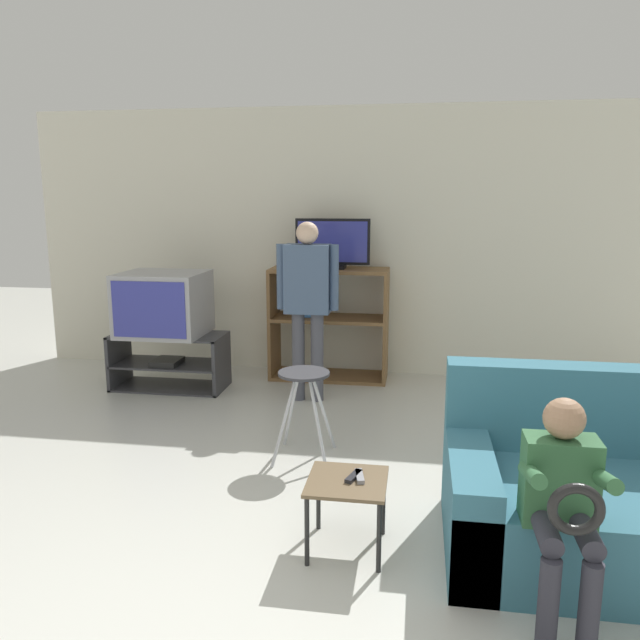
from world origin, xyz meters
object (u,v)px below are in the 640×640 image
object	(u,v)px
television_main	(164,304)
television_flat	(333,245)
person_seated_child	(563,497)
remote_control_black	(354,476)
tv_stand	(170,362)
person_standing_adult	(308,294)
remote_control_white	(360,476)
snack_table	(347,489)
couch	(606,500)
folding_stool	(304,388)
media_shelf	(329,323)

from	to	relation	value
television_main	television_flat	world-z (taller)	television_flat
television_flat	person_seated_child	xyz separation A→B (m)	(1.42, -3.39, -0.74)
television_main	remote_control_black	xyz separation A→B (m)	(1.99, -2.40, -0.41)
person_seated_child	remote_control_black	bearing A→B (deg)	154.73
tv_stand	remote_control_black	xyz separation A→B (m)	(1.97, -2.41, 0.14)
person_standing_adult	remote_control_black	bearing A→B (deg)	-74.25
remote_control_white	snack_table	bearing A→B (deg)	-164.87
snack_table	person_seated_child	size ratio (longest dim) A/B	0.41
couch	snack_table	bearing A→B (deg)	-172.39
television_flat	remote_control_black	xyz separation A→B (m)	(0.52, -2.97, -0.91)
snack_table	person_standing_adult	world-z (taller)	person_standing_adult
remote_control_white	person_seated_child	size ratio (longest dim) A/B	0.15
tv_stand	remote_control_black	bearing A→B (deg)	-50.76
person_standing_adult	couch	bearing A→B (deg)	-48.41
tv_stand	couch	distance (m)	3.92
snack_table	remote_control_black	world-z (taller)	remote_control_black
couch	remote_control_white	bearing A→B (deg)	-173.38
television_flat	television_main	bearing A→B (deg)	-159.10
remote_control_white	remote_control_black	bearing A→B (deg)	-179.94
television_main	folding_stool	distance (m)	2.07
television_main	remote_control_white	distance (m)	3.16
television_main	folding_stool	world-z (taller)	television_main
television_flat	remote_control_white	bearing A→B (deg)	-79.45
television_main	remote_control_white	world-z (taller)	television_main
folding_stool	remote_control_white	world-z (taller)	folding_stool
media_shelf	television_flat	distance (m)	0.75
couch	person_seated_child	size ratio (longest dim) A/B	1.64
folding_stool	snack_table	xyz separation A→B (m)	(0.42, -1.08, -0.17)
media_shelf	snack_table	distance (m)	3.04
television_main	media_shelf	bearing A→B (deg)	21.32
media_shelf	remote_control_white	bearing A→B (deg)	-78.85
remote_control_white	couch	world-z (taller)	couch
couch	person_standing_adult	xyz separation A→B (m)	(-1.88, 2.12, 0.65)
television_main	media_shelf	distance (m)	1.56
snack_table	person_seated_child	distance (m)	1.04
tv_stand	person_standing_adult	size ratio (longest dim) A/B	0.67
snack_table	remote_control_black	bearing A→B (deg)	37.80
person_standing_adult	remote_control_white	bearing A→B (deg)	-73.53
tv_stand	television_flat	distance (m)	1.87
television_main	television_flat	bearing A→B (deg)	20.90
tv_stand	folding_stool	size ratio (longest dim) A/B	1.69
snack_table	person_standing_adult	size ratio (longest dim) A/B	0.25
television_main	remote_control_white	size ratio (longest dim) A/B	5.16
snack_table	person_standing_adult	bearing A→B (deg)	104.90
tv_stand	remote_control_white	bearing A→B (deg)	-50.28
remote_control_black	couch	distance (m)	1.25
tv_stand	snack_table	distance (m)	3.11
television_main	person_standing_adult	size ratio (longest dim) A/B	0.48
television_main	remote_control_black	bearing A→B (deg)	-50.32
television_main	person_standing_adult	bearing A→B (deg)	-5.96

